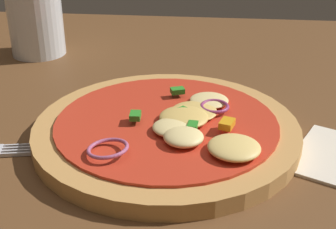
% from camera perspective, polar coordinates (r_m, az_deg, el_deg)
% --- Properties ---
extents(dining_table, '(1.30, 0.98, 0.03)m').
position_cam_1_polar(dining_table, '(0.52, -5.92, -3.81)').
color(dining_table, brown).
rests_on(dining_table, ground).
extents(pizza, '(0.28, 0.28, 0.03)m').
position_cam_1_polar(pizza, '(0.49, 0.03, -2.02)').
color(pizza, tan).
rests_on(pizza, dining_table).
extents(beer_glass, '(0.08, 0.08, 0.11)m').
position_cam_1_polar(beer_glass, '(0.76, -15.63, 10.36)').
color(beer_glass, silver).
rests_on(beer_glass, dining_table).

